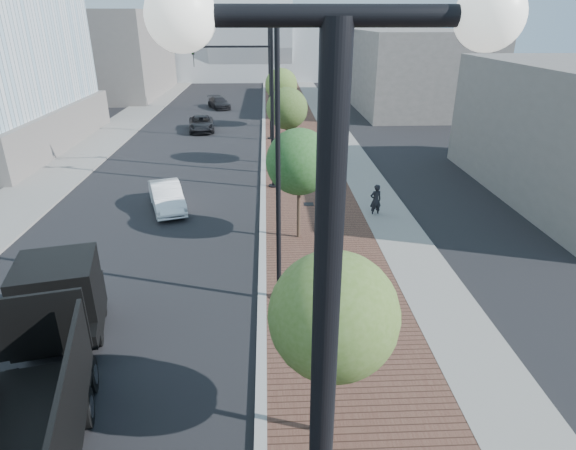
{
  "coord_description": "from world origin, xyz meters",
  "views": [
    {
      "loc": [
        0.27,
        -4.33,
        9.11
      ],
      "look_at": [
        1.0,
        12.0,
        2.0
      ],
      "focal_mm": 29.75,
      "sensor_mm": 36.0,
      "label": 1
    }
  ],
  "objects_px": {
    "dark_car_mid": "(201,124)",
    "pedestrian": "(376,200)",
    "dump_truck": "(41,376)",
    "white_sedan": "(167,196)"
  },
  "relations": [
    {
      "from": "white_sedan",
      "to": "dark_car_mid",
      "type": "relative_size",
      "value": 0.92
    },
    {
      "from": "white_sedan",
      "to": "dump_truck",
      "type": "bearing_deg",
      "value": -109.11
    },
    {
      "from": "pedestrian",
      "to": "dump_truck",
      "type": "bearing_deg",
      "value": 34.99
    },
    {
      "from": "dump_truck",
      "to": "white_sedan",
      "type": "xyz_separation_m",
      "value": [
        0.29,
        14.06,
        -0.58
      ]
    },
    {
      "from": "dump_truck",
      "to": "white_sedan",
      "type": "bearing_deg",
      "value": 75.6
    },
    {
      "from": "dark_car_mid",
      "to": "pedestrian",
      "type": "height_order",
      "value": "pedestrian"
    },
    {
      "from": "dump_truck",
      "to": "pedestrian",
      "type": "relative_size",
      "value": 8.12
    },
    {
      "from": "dump_truck",
      "to": "dark_car_mid",
      "type": "height_order",
      "value": "dump_truck"
    },
    {
      "from": "white_sedan",
      "to": "dark_car_mid",
      "type": "distance_m",
      "value": 18.74
    },
    {
      "from": "dark_car_mid",
      "to": "pedestrian",
      "type": "relative_size",
      "value": 2.75
    }
  ]
}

